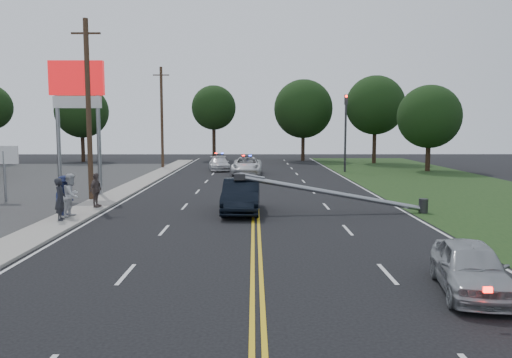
{
  "coord_description": "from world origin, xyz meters",
  "views": [
    {
      "loc": [
        -0.08,
        -15.74,
        4.16
      ],
      "look_at": [
        0.02,
        7.63,
        1.7
      ],
      "focal_mm": 35.0,
      "sensor_mm": 36.0,
      "label": 1
    }
  ],
  "objects_px": {
    "utility_pole_far": "(162,117)",
    "waiting_sedan": "(470,267)",
    "utility_pole_mid": "(89,110)",
    "bystander_c": "(64,195)",
    "bystander_a": "(60,199)",
    "bystander_b": "(72,195)",
    "emergency_a": "(247,166)",
    "traffic_signal": "(346,126)",
    "fallen_streetlight": "(343,194)",
    "emergency_b": "(219,164)",
    "crashed_sedan": "(241,196)",
    "bystander_d": "(96,190)",
    "small_sign": "(4,160)",
    "pylon_sign": "(77,95)"
  },
  "relations": [
    {
      "from": "bystander_d",
      "to": "small_sign",
      "type": "bearing_deg",
      "value": 75.78
    },
    {
      "from": "utility_pole_mid",
      "to": "bystander_d",
      "type": "distance_m",
      "value": 5.13
    },
    {
      "from": "traffic_signal",
      "to": "bystander_d",
      "type": "distance_m",
      "value": 26.69
    },
    {
      "from": "waiting_sedan",
      "to": "emergency_b",
      "type": "relative_size",
      "value": 0.86
    },
    {
      "from": "waiting_sedan",
      "to": "bystander_d",
      "type": "relative_size",
      "value": 2.22
    },
    {
      "from": "emergency_b",
      "to": "crashed_sedan",
      "type": "bearing_deg",
      "value": -90.88
    },
    {
      "from": "fallen_streetlight",
      "to": "bystander_a",
      "type": "height_order",
      "value": "bystander_a"
    },
    {
      "from": "utility_pole_far",
      "to": "utility_pole_mid",
      "type": "bearing_deg",
      "value": -90.0
    },
    {
      "from": "utility_pole_far",
      "to": "crashed_sedan",
      "type": "height_order",
      "value": "utility_pole_far"
    },
    {
      "from": "fallen_streetlight",
      "to": "pylon_sign",
      "type": "bearing_deg",
      "value": 157.78
    },
    {
      "from": "waiting_sedan",
      "to": "emergency_a",
      "type": "bearing_deg",
      "value": 111.51
    },
    {
      "from": "utility_pole_far",
      "to": "bystander_a",
      "type": "bearing_deg",
      "value": -88.49
    },
    {
      "from": "traffic_signal",
      "to": "utility_pole_far",
      "type": "relative_size",
      "value": 0.7
    },
    {
      "from": "bystander_a",
      "to": "bystander_b",
      "type": "xyz_separation_m",
      "value": [
        0.16,
        0.91,
        0.05
      ]
    },
    {
      "from": "fallen_streetlight",
      "to": "crashed_sedan",
      "type": "height_order",
      "value": "fallen_streetlight"
    },
    {
      "from": "small_sign",
      "to": "bystander_a",
      "type": "xyz_separation_m",
      "value": [
        5.55,
        -6.39,
        -1.3
      ]
    },
    {
      "from": "traffic_signal",
      "to": "fallen_streetlight",
      "type": "distance_m",
      "value": 22.62
    },
    {
      "from": "waiting_sedan",
      "to": "bystander_a",
      "type": "bearing_deg",
      "value": 156.88
    },
    {
      "from": "fallen_streetlight",
      "to": "waiting_sedan",
      "type": "distance_m",
      "value": 11.65
    },
    {
      "from": "utility_pole_far",
      "to": "pylon_sign",
      "type": "bearing_deg",
      "value": -93.72
    },
    {
      "from": "small_sign",
      "to": "utility_pole_far",
      "type": "height_order",
      "value": "utility_pole_far"
    },
    {
      "from": "fallen_streetlight",
      "to": "crashed_sedan",
      "type": "relative_size",
      "value": 1.89
    },
    {
      "from": "small_sign",
      "to": "utility_pole_mid",
      "type": "height_order",
      "value": "utility_pole_mid"
    },
    {
      "from": "traffic_signal",
      "to": "emergency_a",
      "type": "height_order",
      "value": "traffic_signal"
    },
    {
      "from": "bystander_b",
      "to": "bystander_c",
      "type": "xyz_separation_m",
      "value": [
        -0.47,
        0.34,
        -0.06
      ]
    },
    {
      "from": "utility_pole_far",
      "to": "waiting_sedan",
      "type": "bearing_deg",
      "value": -68.86
    },
    {
      "from": "small_sign",
      "to": "traffic_signal",
      "type": "distance_m",
      "value": 28.72
    },
    {
      "from": "utility_pole_far",
      "to": "crashed_sedan",
      "type": "relative_size",
      "value": 2.02
    },
    {
      "from": "traffic_signal",
      "to": "waiting_sedan",
      "type": "height_order",
      "value": "traffic_signal"
    },
    {
      "from": "utility_pole_far",
      "to": "bystander_a",
      "type": "height_order",
      "value": "utility_pole_far"
    },
    {
      "from": "utility_pole_far",
      "to": "waiting_sedan",
      "type": "relative_size",
      "value": 2.6
    },
    {
      "from": "traffic_signal",
      "to": "fallen_streetlight",
      "type": "height_order",
      "value": "traffic_signal"
    },
    {
      "from": "utility_pole_far",
      "to": "emergency_b",
      "type": "relative_size",
      "value": 2.24
    },
    {
      "from": "emergency_a",
      "to": "bystander_c",
      "type": "xyz_separation_m",
      "value": [
        -8.06,
        -20.9,
        0.27
      ]
    },
    {
      "from": "traffic_signal",
      "to": "utility_pole_mid",
      "type": "height_order",
      "value": "utility_pole_mid"
    },
    {
      "from": "traffic_signal",
      "to": "bystander_a",
      "type": "relative_size",
      "value": 3.84
    },
    {
      "from": "bystander_c",
      "to": "bystander_d",
      "type": "height_order",
      "value": "bystander_c"
    },
    {
      "from": "utility_pole_mid",
      "to": "bystander_b",
      "type": "distance_m",
      "value": 6.84
    },
    {
      "from": "waiting_sedan",
      "to": "bystander_c",
      "type": "bearing_deg",
      "value": 154.05
    },
    {
      "from": "utility_pole_far",
      "to": "bystander_c",
      "type": "distance_m",
      "value": 27.45
    },
    {
      "from": "small_sign",
      "to": "fallen_streetlight",
      "type": "bearing_deg",
      "value": -12.4
    },
    {
      "from": "pylon_sign",
      "to": "utility_pole_mid",
      "type": "distance_m",
      "value": 2.55
    },
    {
      "from": "utility_pole_mid",
      "to": "bystander_c",
      "type": "distance_m",
      "value": 6.56
    },
    {
      "from": "bystander_b",
      "to": "bystander_d",
      "type": "height_order",
      "value": "bystander_b"
    },
    {
      "from": "emergency_a",
      "to": "bystander_c",
      "type": "bearing_deg",
      "value": -109.45
    },
    {
      "from": "fallen_streetlight",
      "to": "bystander_c",
      "type": "height_order",
      "value": "bystander_c"
    },
    {
      "from": "waiting_sedan",
      "to": "bystander_c",
      "type": "xyz_separation_m",
      "value": [
        -14.1,
        10.45,
        0.38
      ]
    },
    {
      "from": "emergency_b",
      "to": "bystander_b",
      "type": "xyz_separation_m",
      "value": [
        -4.9,
        -25.12,
        0.44
      ]
    },
    {
      "from": "utility_pole_mid",
      "to": "utility_pole_far",
      "type": "xyz_separation_m",
      "value": [
        0.0,
        22.0,
        0.0
      ]
    },
    {
      "from": "small_sign",
      "to": "emergency_a",
      "type": "relative_size",
      "value": 0.57
    }
  ]
}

